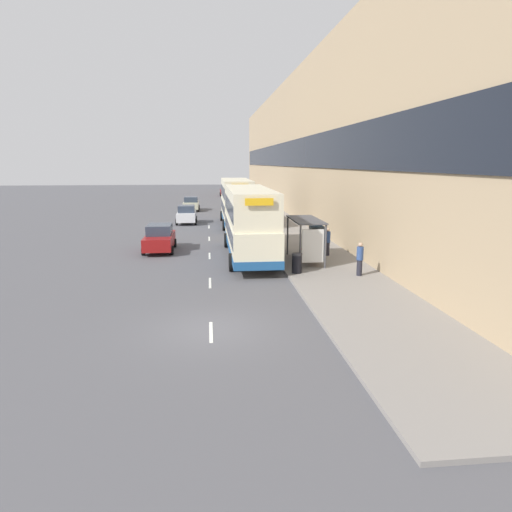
# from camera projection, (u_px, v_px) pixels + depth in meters

# --- Properties ---
(ground_plane) EXTENTS (220.00, 220.00, 0.00)m
(ground_plane) POSITION_uv_depth(u_px,v_px,m) (211.00, 329.00, 16.25)
(ground_plane) COLOR #515156
(pavement) EXTENTS (5.00, 93.00, 0.14)m
(pavement) POSITION_uv_depth(u_px,v_px,m) (263.00, 212.00, 54.41)
(pavement) COLOR gray
(pavement) RESTS_ON ground_plane
(terrace_facade) EXTENTS (3.10, 93.00, 15.08)m
(terrace_facade) POSITION_uv_depth(u_px,v_px,m) (297.00, 148.00, 53.31)
(terrace_facade) COLOR tan
(terrace_facade) RESTS_ON ground_plane
(lane_mark_0) EXTENTS (0.12, 2.00, 0.01)m
(lane_mark_0) POSITION_uv_depth(u_px,v_px,m) (211.00, 332.00, 15.99)
(lane_mark_0) COLOR silver
(lane_mark_0) RESTS_ON ground_plane
(lane_mark_1) EXTENTS (0.12, 2.00, 0.01)m
(lane_mark_1) POSITION_uv_depth(u_px,v_px,m) (210.00, 283.00, 22.51)
(lane_mark_1) COLOR silver
(lane_mark_1) RESTS_ON ground_plane
(lane_mark_2) EXTENTS (0.12, 2.00, 0.01)m
(lane_mark_2) POSITION_uv_depth(u_px,v_px,m) (210.00, 256.00, 29.04)
(lane_mark_2) COLOR silver
(lane_mark_2) RESTS_ON ground_plane
(lane_mark_3) EXTENTS (0.12, 2.00, 0.01)m
(lane_mark_3) POSITION_uv_depth(u_px,v_px,m) (209.00, 239.00, 35.56)
(lane_mark_3) COLOR silver
(lane_mark_3) RESTS_ON ground_plane
(lane_mark_4) EXTENTS (0.12, 2.00, 0.01)m
(lane_mark_4) POSITION_uv_depth(u_px,v_px,m) (209.00, 227.00, 42.09)
(lane_mark_4) COLOR silver
(lane_mark_4) RESTS_ON ground_plane
(bus_shelter) EXTENTS (1.60, 4.20, 2.48)m
(bus_shelter) POSITION_uv_depth(u_px,v_px,m) (310.00, 233.00, 26.25)
(bus_shelter) COLOR #4C4C51
(bus_shelter) RESTS_ON ground_plane
(double_decker_bus_near) EXTENTS (2.85, 11.18, 4.30)m
(double_decker_bus_near) POSITION_uv_depth(u_px,v_px,m) (249.00, 221.00, 28.00)
(double_decker_bus_near) COLOR beige
(double_decker_bus_near) RESTS_ON ground_plane
(double_decker_bus_ahead) EXTENTS (2.85, 10.53, 4.30)m
(double_decker_bus_ahead) POSITION_uv_depth(u_px,v_px,m) (236.00, 201.00, 42.75)
(double_decker_bus_ahead) COLOR beige
(double_decker_bus_ahead) RESTS_ON ground_plane
(car_0) EXTENTS (2.05, 4.27, 1.70)m
(car_0) POSITION_uv_depth(u_px,v_px,m) (191.00, 204.00, 56.30)
(car_0) COLOR #B7B799
(car_0) RESTS_ON ground_plane
(car_1) EXTENTS (1.97, 3.86, 1.75)m
(car_1) POSITION_uv_depth(u_px,v_px,m) (186.00, 215.00, 44.38)
(car_1) COLOR silver
(car_1) RESTS_ON ground_plane
(car_2) EXTENTS (2.02, 4.07, 1.76)m
(car_2) POSITION_uv_depth(u_px,v_px,m) (225.00, 191.00, 81.47)
(car_2) COLOR maroon
(car_2) RESTS_ON ground_plane
(car_3) EXTENTS (2.00, 4.42, 1.77)m
(car_3) POSITION_uv_depth(u_px,v_px,m) (160.00, 238.00, 30.50)
(car_3) COLOR maroon
(car_3) RESTS_ON ground_plane
(pedestrian_at_shelter) EXTENTS (0.34, 0.34, 1.72)m
(pedestrian_at_shelter) POSITION_uv_depth(u_px,v_px,m) (328.00, 241.00, 28.36)
(pedestrian_at_shelter) COLOR #23232D
(pedestrian_at_shelter) RESTS_ON ground_plane
(pedestrian_1) EXTENTS (0.36, 0.36, 1.82)m
(pedestrian_1) POSITION_uv_depth(u_px,v_px,m) (279.00, 237.00, 29.77)
(pedestrian_1) COLOR #23232D
(pedestrian_1) RESTS_ON ground_plane
(pedestrian_2) EXTENTS (0.34, 0.34, 1.72)m
(pedestrian_2) POSITION_uv_depth(u_px,v_px,m) (360.00, 259.00, 23.27)
(pedestrian_2) COLOR #23232D
(pedestrian_2) RESTS_ON ground_plane
(litter_bin) EXTENTS (0.55, 0.55, 1.05)m
(litter_bin) POSITION_uv_depth(u_px,v_px,m) (297.00, 263.00, 23.87)
(litter_bin) COLOR black
(litter_bin) RESTS_ON ground_plane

